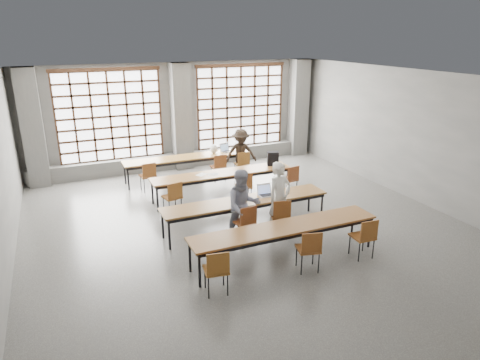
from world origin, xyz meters
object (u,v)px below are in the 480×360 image
object	(u,v)px
chair_near_right	(365,234)
green_box	(243,197)
chair_front_right	(281,213)
chair_front_left	(246,220)
chair_back_left	(148,174)
red_pouch	(216,267)
chair_mid_right	(290,177)
student_female	(243,206)
chair_mid_left	(173,195)
laptop_front	(265,192)
chair_back_right	(242,162)
student_male	(279,198)
phone	(255,200)
chair_back_mid	(219,165)
chair_mid_centre	(244,184)
desk_row_c	(246,202)
mouse	(282,193)
plastic_bag	(214,149)
laptop_back	(226,149)
backpack	(273,159)
desk_row_b	(223,175)
desk_row_d	(285,229)
desk_row_a	(188,159)
chair_near_mid	(310,247)
chair_near_left	(217,268)
student_back	(241,153)

from	to	relation	value
chair_near_right	green_box	size ratio (longest dim) A/B	3.52
chair_front_right	chair_front_left	bearing A→B (deg)	-179.81
chair_back_left	red_pouch	distance (m)	5.61
chair_mid_right	student_female	distance (m)	3.11
chair_mid_left	laptop_front	size ratio (longest dim) A/B	2.35
chair_back_right	student_female	xyz separation A→B (m)	(-1.74, -3.93, 0.28)
student_male	chair_back_right	bearing A→B (deg)	64.25
phone	chair_back_mid	bearing A→B (deg)	82.48
chair_mid_centre	chair_front_right	distance (m)	2.13
desk_row_c	chair_mid_right	bearing A→B (deg)	36.05
chair_front_left	chair_back_right	bearing A→B (deg)	66.88
chair_mid_right	student_male	xyz separation A→B (m)	(-1.46, -2.00, 0.31)
mouse	plastic_bag	bearing A→B (deg)	92.83
laptop_back	backpack	world-z (taller)	backpack
student_male	phone	distance (m)	0.59
student_female	phone	size ratio (longest dim) A/B	12.60
desk_row_b	desk_row_d	world-z (taller)	same
desk_row_d	phone	xyz separation A→B (m)	(0.05, 1.52, 0.07)
desk_row_a	chair_mid_right	world-z (taller)	chair_mid_right
student_female	chair_mid_centre	bearing A→B (deg)	72.28
plastic_bag	red_pouch	world-z (taller)	plastic_bag
chair_mid_left	mouse	xyz separation A→B (m)	(2.28, -1.52, 0.21)
student_male	plastic_bag	size ratio (longest dim) A/B	5.94
chair_near_right	chair_near_mid	bearing A→B (deg)	179.90
desk_row_d	chair_near_left	xyz separation A→B (m)	(-1.71, -0.63, -0.13)
desk_row_b	chair_near_right	distance (m)	4.59
green_box	chair_front_right	bearing A→B (deg)	-48.36
desk_row_c	student_female	world-z (taller)	student_female
desk_row_a	plastic_bag	size ratio (longest dim) A/B	13.99
desk_row_b	laptop_front	size ratio (longest dim) A/B	10.70
chair_near_right	student_male	world-z (taller)	student_male
chair_back_left	plastic_bag	bearing A→B (deg)	16.50
chair_front_left	chair_front_right	distance (m)	0.87
chair_mid_centre	desk_row_d	bearing A→B (deg)	-99.23
phone	plastic_bag	world-z (taller)	plastic_bag
desk_row_b	chair_back_right	xyz separation A→B (m)	(1.19, 1.30, -0.13)
chair_near_right	mouse	xyz separation A→B (m)	(-0.67, 2.23, 0.21)
chair_back_mid	chair_mid_right	bearing A→B (deg)	-53.66
chair_mid_centre	chair_near_left	bearing A→B (deg)	-120.61
chair_mid_right	desk_row_b	bearing A→B (deg)	160.89
green_box	chair_mid_right	bearing A→B (deg)	33.94
student_male	green_box	bearing A→B (deg)	124.58
phone	backpack	xyz separation A→B (m)	(1.67, 2.28, 0.19)
chair_mid_centre	phone	xyz separation A→B (m)	(-0.45, -1.60, 0.20)
laptop_front	phone	bearing A→B (deg)	-150.63
chair_mid_right	red_pouch	distance (m)	5.17
desk_row_d	student_back	xyz separation A→B (m)	(1.32, 5.18, 0.11)
chair_back_left	chair_near_left	bearing A→B (deg)	-90.41
chair_back_mid	student_male	xyz separation A→B (m)	(-0.05, -3.93, 0.31)
chair_back_right	green_box	size ratio (longest dim) A/B	3.52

